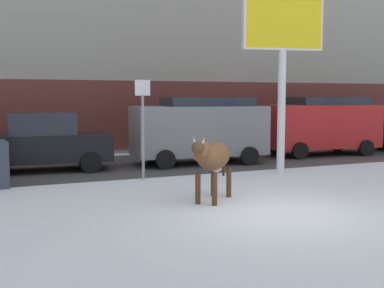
% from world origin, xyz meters
% --- Properties ---
extents(ground_plane, '(120.00, 120.00, 0.00)m').
position_xyz_m(ground_plane, '(0.00, 0.00, 0.00)').
color(ground_plane, white).
extents(road_strip, '(60.00, 5.60, 0.01)m').
position_xyz_m(road_strip, '(0.00, 7.92, 0.00)').
color(road_strip, '#423F3F').
rests_on(road_strip, ground).
extents(building_facade, '(44.00, 6.10, 13.00)m').
position_xyz_m(building_facade, '(0.00, 14.45, 6.48)').
color(building_facade, gray).
rests_on(building_facade, ground).
extents(cow_brown, '(1.65, 1.61, 1.54)m').
position_xyz_m(cow_brown, '(-0.71, 1.54, 0.99)').
color(cow_brown, brown).
rests_on(cow_brown, ground).
extents(billboard, '(2.51, 0.66, 5.56)m').
position_xyz_m(billboard, '(2.99, 4.37, 4.31)').
color(billboard, silver).
rests_on(billboard, ground).
extents(car_black_sedan, '(4.33, 2.24, 1.84)m').
position_xyz_m(car_black_sedan, '(-3.66, 7.73, 0.91)').
color(car_black_sedan, black).
rests_on(car_black_sedan, ground).
extents(car_grey_van, '(4.74, 2.40, 2.32)m').
position_xyz_m(car_grey_van, '(1.60, 7.35, 1.24)').
color(car_grey_van, slate).
rests_on(car_grey_van, ground).
extents(car_red_van, '(4.74, 2.40, 2.32)m').
position_xyz_m(car_red_van, '(7.15, 7.76, 1.24)').
color(car_red_van, red).
rests_on(car_red_van, ground).
extents(pedestrian_by_cars, '(0.36, 0.24, 1.73)m').
position_xyz_m(pedestrian_by_cars, '(-3.73, 10.68, 0.88)').
color(pedestrian_by_cars, '#282833').
rests_on(pedestrian_by_cars, ground).
extents(street_sign, '(0.44, 0.08, 2.82)m').
position_xyz_m(street_sign, '(-1.24, 4.97, 1.67)').
color(street_sign, gray).
rests_on(street_sign, ground).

